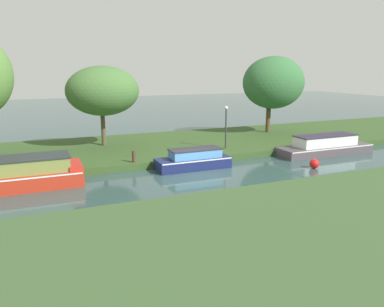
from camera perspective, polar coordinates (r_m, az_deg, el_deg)
name	(u,v)px	position (r m, az deg, el deg)	size (l,w,h in m)	color
ground_plane	(199,174)	(20.96, 1.14, -3.08)	(120.00, 120.00, 0.00)	#314A49
riverbank_far	(160,147)	(27.26, -4.89, 1.04)	(72.00, 10.00, 0.40)	#344F23
riverbank_near	(307,235)	(13.68, 17.10, -11.67)	(72.00, 10.00, 0.40)	#39552D
navy_barge	(194,160)	(21.95, 0.24, -0.98)	(4.35, 1.56, 1.18)	navy
slate_narrowboat	(325,146)	(27.24, 19.50, 1.07)	(6.98, 1.92, 1.32)	#4E444B
red_cruiser	(4,175)	(20.27, -26.60, -2.91)	(7.37, 2.39, 2.09)	#B22D19
willow_tree_centre	(103,91)	(26.38, -13.38, 9.21)	(4.90, 4.12, 5.52)	brown
willow_tree_right	(274,83)	(32.06, 12.29, 10.44)	(5.35, 4.20, 6.32)	brown
lamp_post	(226,122)	(25.42, 5.17, 4.80)	(0.24, 0.24, 2.88)	#333338
mooring_post_near	(134,157)	(22.02, -8.84, -0.46)	(0.20, 0.20, 0.68)	#4A2E23
mooring_post_far	(40,164)	(21.40, -22.01, -1.55)	(0.16, 0.16, 0.75)	brown
channel_buoy	(314,164)	(23.16, 18.05, -1.48)	(0.55, 0.55, 0.55)	red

